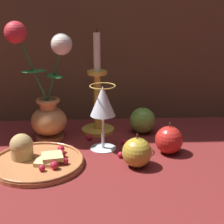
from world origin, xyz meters
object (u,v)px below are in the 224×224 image
object	(u,v)px
apple_at_table_edge	(137,152)
apple_beside_vase	(169,140)
vase	(46,98)
apple_near_glass	(142,120)
wine_glass	(103,104)
candlestick	(98,101)
plate_with_pastries	(34,158)

from	to	relation	value
apple_at_table_edge	apple_beside_vase	bearing A→B (deg)	37.81
vase	apple_near_glass	bearing A→B (deg)	5.65
vase	apple_at_table_edge	bearing A→B (deg)	-39.36
vase	wine_glass	distance (m)	0.17
vase	wine_glass	xyz separation A→B (m)	(0.15, -0.08, 0.01)
wine_glass	apple_near_glass	size ratio (longest dim) A/B	1.98
vase	apple_near_glass	distance (m)	0.29
wine_glass	candlestick	world-z (taller)	candlestick
vase	apple_at_table_edge	xyz separation A→B (m)	(0.23, -0.19, -0.08)
wine_glass	apple_at_table_edge	distance (m)	0.16
wine_glass	apple_near_glass	xyz separation A→B (m)	(0.12, 0.11, -0.09)
plate_with_pastries	apple_near_glass	size ratio (longest dim) A/B	2.56
plate_with_pastries	wine_glass	world-z (taller)	wine_glass
plate_with_pastries	apple_beside_vase	world-z (taller)	apple_beside_vase
wine_glass	apple_near_glass	distance (m)	0.18
plate_with_pastries	wine_glass	xyz separation A→B (m)	(0.17, 0.09, 0.11)
plate_with_pastries	candlestick	bearing A→B (deg)	53.29
candlestick	apple_at_table_edge	world-z (taller)	candlestick
candlestick	apple_at_table_edge	size ratio (longest dim) A/B	3.60
plate_with_pastries	apple_at_table_edge	distance (m)	0.25
candlestick	apple_near_glass	xyz separation A→B (m)	(0.13, -0.02, -0.06)
apple_beside_vase	candlestick	bearing A→B (deg)	138.15
vase	candlestick	size ratio (longest dim) A/B	1.09
wine_glass	apple_near_glass	bearing A→B (deg)	42.46
vase	apple_at_table_edge	size ratio (longest dim) A/B	3.93
plate_with_pastries	vase	bearing A→B (deg)	84.88
apple_at_table_edge	plate_with_pastries	bearing A→B (deg)	175.02
plate_with_pastries	candlestick	size ratio (longest dim) A/B	0.75
wine_glass	apple_at_table_edge	world-z (taller)	wine_glass
wine_glass	apple_beside_vase	world-z (taller)	wine_glass
wine_glass	apple_at_table_edge	size ratio (longest dim) A/B	2.09
apple_beside_vase	apple_at_table_edge	distance (m)	0.12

